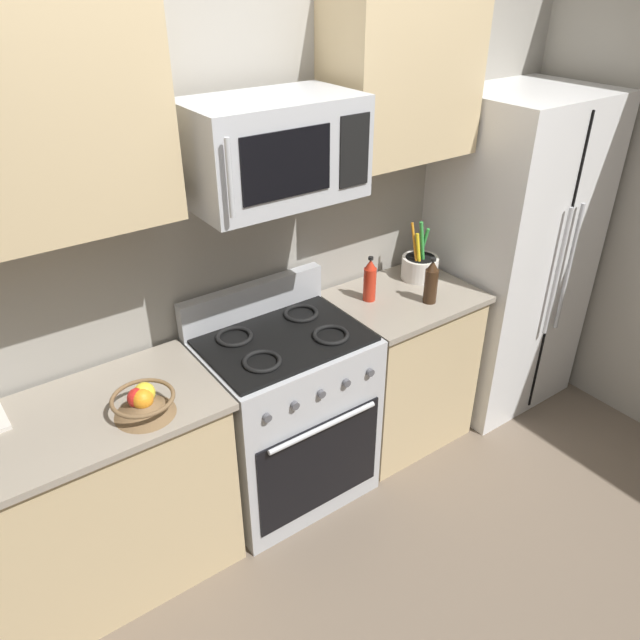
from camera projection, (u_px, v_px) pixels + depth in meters
The scene contains 12 objects.
ground_plane at pixel (362, 566), 2.82m from camera, with size 16.00×16.00×0.00m, color #6B5B4C.
wall_back at pixel (239, 236), 2.85m from camera, with size 8.00×0.10×2.60m, color #9E998E.
counter_left at pixel (97, 502), 2.56m from camera, with size 1.09×0.58×0.91m.
range_oven at pixel (285, 415), 3.02m from camera, with size 0.76×0.62×1.09m.
counter_right at pixel (400, 367), 3.41m from camera, with size 0.73×0.58×0.91m.
refrigerator at pixel (509, 256), 3.55m from camera, with size 0.81×0.69×1.84m.
microwave at pixel (272, 150), 2.38m from camera, with size 0.69×0.44×0.39m.
upper_cabinets_right at pixel (402, 73), 2.74m from camera, with size 0.72×0.34×0.74m.
utensil_crock at pixel (420, 266), 3.31m from camera, with size 0.20×0.20×0.33m.
fruit_basket at pixel (143, 403), 2.32m from camera, with size 0.24×0.24×0.11m.
bottle_hot_sauce at pixel (370, 280), 3.08m from camera, with size 0.06×0.06×0.24m.
bottle_soy at pixel (431, 282), 3.05m from camera, with size 0.07×0.07×0.24m.
Camera 1 is at (-1.24, -1.39, 2.41)m, focal length 34.46 mm.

